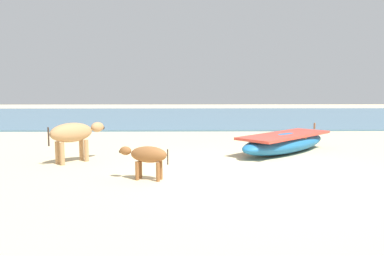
# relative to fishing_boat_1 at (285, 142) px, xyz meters

# --- Properties ---
(ground) EXTENTS (80.00, 80.00, 0.00)m
(ground) POSITION_rel_fishing_boat_1_xyz_m (-1.38, -2.45, -0.30)
(ground) COLOR beige
(sea_water) EXTENTS (60.00, 20.00, 0.08)m
(sea_water) POSITION_rel_fishing_boat_1_xyz_m (-1.38, 15.27, -0.26)
(sea_water) COLOR slate
(sea_water) RESTS_ON ground
(fishing_boat_1) EXTENTS (3.58, 3.46, 0.75)m
(fishing_boat_1) POSITION_rel_fishing_boat_1_xyz_m (0.00, 0.00, 0.00)
(fishing_boat_1) COLOR #1E669E
(fishing_boat_1) RESTS_ON ground
(cow_adult_tan) EXTENTS (1.25, 1.28, 1.00)m
(cow_adult_tan) POSITION_rel_fishing_boat_1_xyz_m (-5.69, -1.32, 0.42)
(cow_adult_tan) COLOR tan
(cow_adult_tan) RESTS_ON ground
(calf_near_brown) EXTENTS (1.03, 0.48, 0.68)m
(calf_near_brown) POSITION_rel_fishing_boat_1_xyz_m (-3.67, -3.09, 0.19)
(calf_near_brown) COLOR brown
(calf_near_brown) RESTS_ON ground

